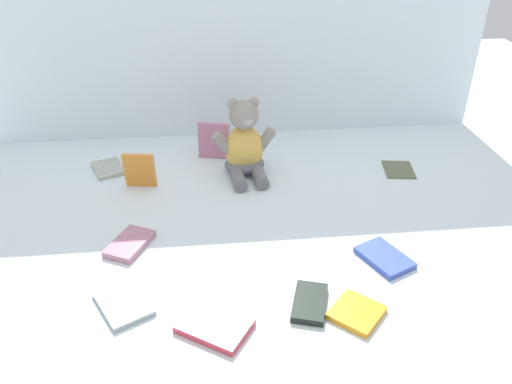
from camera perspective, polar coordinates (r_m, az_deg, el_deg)
The scene contains 13 objects.
ground_plane at distance 1.43m, azimuth -0.32°, elevation -1.36°, with size 3.20×3.20×0.00m, color silver.
backdrop_drape at distance 1.74m, azimuth -2.05°, elevation 18.13°, with size 1.66×0.03×0.76m, color white.
teddy_bear at distance 1.55m, azimuth -1.28°, elevation 5.03°, with size 0.20×0.18×0.24m.
book_case_0 at distance 1.14m, azimuth -14.44°, elevation -11.88°, with size 0.09×0.13×0.01m, color #8D9FA0.
book_case_1 at distance 1.26m, azimuth 14.03°, elevation -7.05°, with size 0.08×0.13×0.01m, color #364EAC.
book_case_2 at distance 1.66m, azimuth -16.01°, elevation 2.52°, with size 0.08×0.11×0.01m, color #9FA596.
book_case_3 at distance 1.66m, azimuth -4.68°, elevation 5.71°, with size 0.10×0.02×0.12m, color #B97091.
book_case_4 at distance 1.12m, azimuth 5.97°, elevation -12.08°, with size 0.07×0.12×0.02m, color black.
book_case_5 at distance 1.11m, azimuth 11.05°, elevation -12.96°, with size 0.10×0.09×0.01m, color orange.
book_case_6 at distance 1.53m, azimuth -12.74°, elevation 2.35°, with size 0.09×0.01×0.11m, color orange.
book_case_7 at distance 1.30m, azimuth -13.80°, elevation -5.59°, with size 0.08×0.12×0.02m, color #AD6F87.
book_case_8 at distance 1.07m, azimuth -4.60°, elevation -14.52°, with size 0.10×0.14×0.02m, color #C73646.
book_case_9 at distance 1.66m, azimuth 15.51°, elevation 2.47°, with size 0.09×0.11×0.01m, color #53593D.
Camera 1 is at (-0.12, -1.20, 0.77)m, focal length 36.16 mm.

